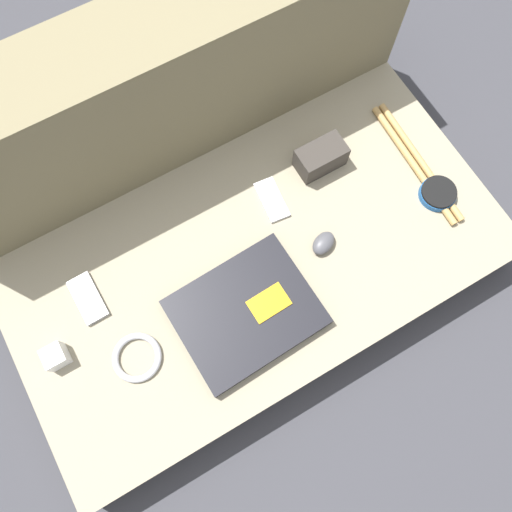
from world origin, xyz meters
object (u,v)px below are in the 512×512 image
Objects in this scene: computer_mouse at (323,243)px; camera_pouch at (321,157)px; charger_brick at (56,357)px; phone_black at (272,200)px; phone_silver at (88,298)px; laptop at (246,312)px; speaker_puck at (438,193)px.

camera_pouch reaches higher than computer_mouse.
computer_mouse is 0.67m from charger_brick.
charger_brick reaches higher than phone_black.
camera_pouch is at bearing 38.20° from computer_mouse.
camera_pouch is at bearing 8.94° from charger_brick.
phone_black is at bearing 8.72° from charger_brick.
phone_silver is (-0.55, 0.16, -0.01)m from computer_mouse.
phone_silver is 0.98× the size of camera_pouch.
camera_pouch is at bearing 32.23° from laptop.
laptop reaches higher than speaker_puck.
laptop is 2.65× the size of camera_pouch.
laptop reaches higher than phone_silver.
laptop is 2.71× the size of phone_black.
laptop is at bearing -36.37° from phone_silver.
laptop is 2.70× the size of phone_silver.
charger_brick is at bearing 174.15° from speaker_puck.
phone_silver is (-0.30, 0.21, -0.01)m from laptop.
computer_mouse is at bearing -6.01° from charger_brick.
computer_mouse is 0.85× the size of speaker_puck.
phone_silver is at bearing 167.50° from speaker_puck.
charger_brick reaches higher than computer_mouse.
computer_mouse reaches higher than speaker_puck.
speaker_puck is 0.89m from phone_silver.
charger_brick reaches higher than phone_silver.
camera_pouch reaches higher than phone_black.
camera_pouch is 0.78m from charger_brick.
laptop is 0.43m from camera_pouch.
speaker_puck is 0.76× the size of phone_silver.
laptop is 0.43m from charger_brick.
charger_brick is at bearing -142.09° from phone_silver.
laptop is 3.56× the size of speaker_puck.
laptop is 6.67× the size of charger_brick.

